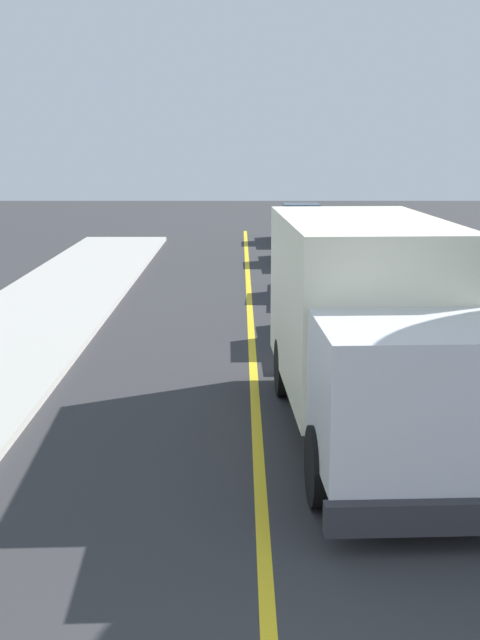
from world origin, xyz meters
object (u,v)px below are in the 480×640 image
Objects in this scene: box_truck at (365,320)px; parked_car_furthest at (298,224)px; parked_car_mid at (333,267)px; parked_van_across at (468,297)px; parked_car_near at (348,307)px; parked_car_far at (312,241)px.

parked_car_furthest is at bearing 88.16° from box_truck.
box_truck is 1.63× the size of parked_car_mid.
box_truck is 1.64× the size of parked_van_across.
box_truck is at bearing -116.37° from parked_van_across.
parked_car_far is (0.31, 12.60, 0.00)m from parked_car_near.
parked_car_mid is 6.60m from parked_car_far.
parked_car_mid is at bearing -89.56° from parked_car_furthest.
parked_car_far is at bearing 88.58° from parked_car_near.
parked_car_mid is 13.08m from parked_car_furthest.
parked_car_furthest is 0.99× the size of parked_van_across.
parked_car_near and parked_car_far have the same top height.
parked_van_across is (2.74, -17.87, 0.00)m from parked_car_furthest.
parked_car_near is 3.23m from parked_van_across.
parked_car_furthest is 18.08m from parked_van_across.
parked_car_mid is (0.90, 11.94, -0.97)m from box_truck.
box_truck reaches higher than parked_car_mid.
parked_car_mid is 1.01× the size of parked_car_far.
parked_van_across is (3.00, 1.20, 0.00)m from parked_car_near.
parked_car_near is at bearing -91.42° from parked_car_far.
parked_car_furthest is at bearing 90.46° from parked_car_far.
parked_car_furthest is (-0.05, 6.47, 0.00)m from parked_car_far.
parked_car_near and parked_van_across have the same top height.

